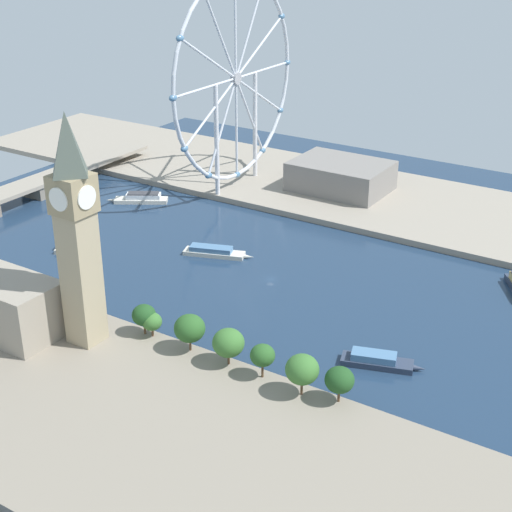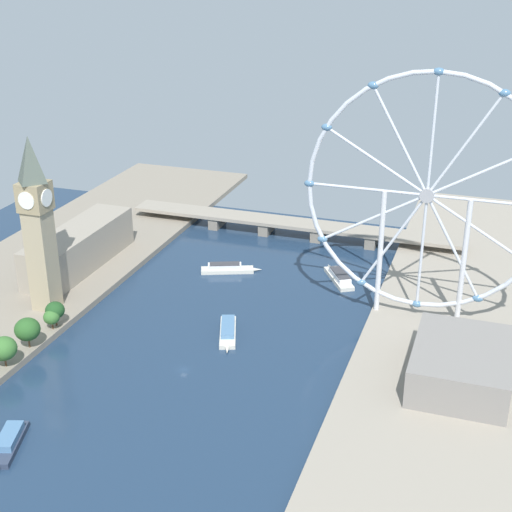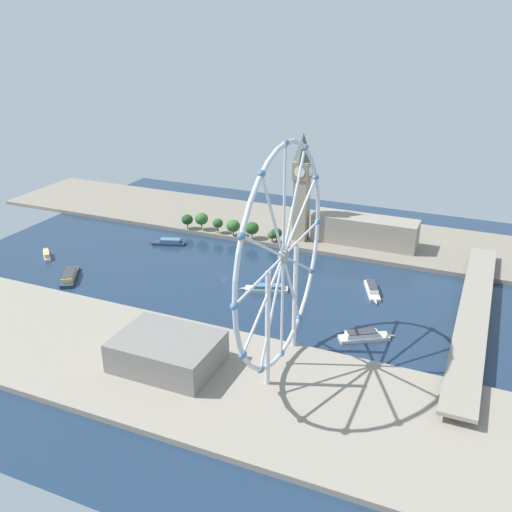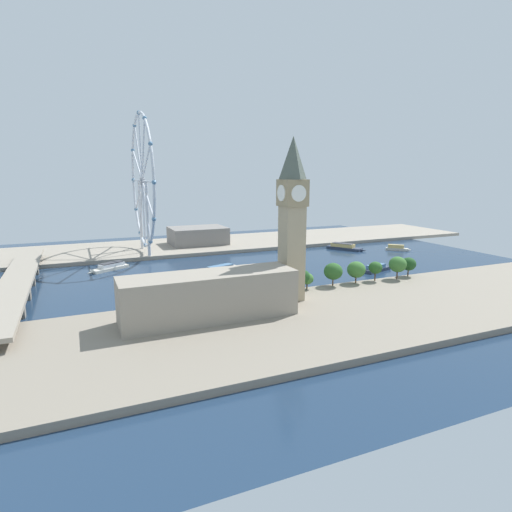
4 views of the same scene
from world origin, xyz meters
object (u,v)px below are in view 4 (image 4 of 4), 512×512
(ferris_wheel, at_px, (142,182))
(tour_boat_1, at_px, (344,247))
(tour_boat_4, at_px, (222,268))
(tour_boat_5, at_px, (397,248))
(parliament_block, at_px, (209,296))
(tour_boat_0, at_px, (377,268))
(tour_boat_2, at_px, (134,286))
(river_bridge, at_px, (17,282))
(tour_boat_3, at_px, (110,267))
(riverside_hall, at_px, (198,236))
(clock_tower, at_px, (292,217))

(ferris_wheel, bearing_deg, tour_boat_1, -103.89)
(tour_boat_4, bearing_deg, tour_boat_5, -15.06)
(parliament_block, relative_size, tour_boat_0, 2.75)
(ferris_wheel, bearing_deg, tour_boat_5, -107.08)
(tour_boat_2, bearing_deg, tour_boat_1, -94.09)
(parliament_block, distance_m, tour_boat_2, 78.90)
(river_bridge, height_order, tour_boat_5, river_bridge)
(tour_boat_3, height_order, tour_boat_4, tour_boat_3)
(parliament_block, relative_size, tour_boat_3, 2.62)
(parliament_block, xyz_separation_m, tour_boat_1, (135.03, -167.78, -11.04))
(tour_boat_1, bearing_deg, tour_boat_2, -103.58)
(riverside_hall, distance_m, river_bridge, 174.09)
(parliament_block, xyz_separation_m, tour_boat_2, (74.46, 23.48, -11.38))
(parliament_block, distance_m, tour_boat_5, 236.99)
(river_bridge, relative_size, tour_boat_0, 6.97)
(tour_boat_1, bearing_deg, ferris_wheel, -135.04)
(tour_boat_5, bearing_deg, tour_boat_2, -127.24)
(riverside_hall, height_order, river_bridge, riverside_hall)
(ferris_wheel, bearing_deg, river_bridge, 134.73)
(tour_boat_5, bearing_deg, riverside_hall, -165.73)
(tour_boat_1, relative_size, tour_boat_4, 1.07)
(riverside_hall, distance_m, tour_boat_2, 146.50)
(tour_boat_0, height_order, tour_boat_1, tour_boat_1)
(parliament_block, relative_size, tour_boat_4, 2.48)
(tour_boat_0, distance_m, tour_boat_2, 163.83)
(riverside_hall, height_order, tour_boat_4, riverside_hall)
(riverside_hall, bearing_deg, clock_tower, 178.90)
(river_bridge, bearing_deg, tour_boat_5, -86.05)
(tour_boat_0, height_order, tour_boat_2, tour_boat_2)
(ferris_wheel, distance_m, river_bridge, 131.36)
(parliament_block, distance_m, tour_boat_3, 137.39)
(ferris_wheel, distance_m, tour_boat_2, 119.95)
(riverside_hall, distance_m, tour_boat_0, 169.99)
(tour_boat_0, xyz_separation_m, tour_boat_1, (79.84, -28.57, 0.40))
(riverside_hall, relative_size, tour_boat_3, 1.66)
(tour_boat_1, bearing_deg, tour_boat_5, 29.76)
(tour_boat_1, bearing_deg, parliament_block, -82.33)
(river_bridge, distance_m, tour_boat_3, 67.34)
(ferris_wheel, xyz_separation_m, tour_boat_2, (-102.12, 23.22, -58.50))
(clock_tower, distance_m, tour_boat_1, 178.25)
(riverside_hall, xyz_separation_m, tour_boat_3, (-67.15, 83.13, -8.51))
(tour_boat_1, distance_m, tour_boat_4, 133.19)
(river_bridge, distance_m, tour_boat_5, 294.40)
(clock_tower, relative_size, tour_boat_0, 2.87)
(parliament_block, xyz_separation_m, river_bridge, (92.24, 85.38, -6.69))
(clock_tower, relative_size, tour_boat_1, 2.42)
(ferris_wheel, xyz_separation_m, riverside_hall, (23.70, -51.33, -49.84))
(tour_boat_4, bearing_deg, riverside_hall, 63.85)
(ferris_wheel, distance_m, tour_boat_1, 182.61)
(riverside_hall, bearing_deg, ferris_wheel, 114.78)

